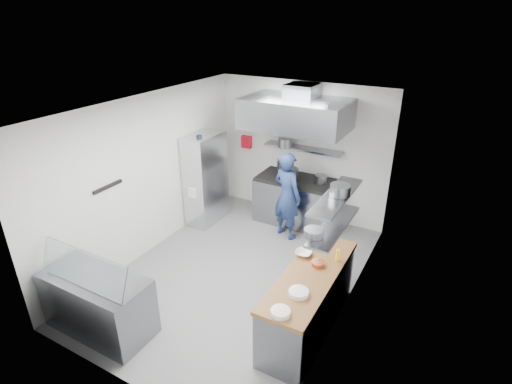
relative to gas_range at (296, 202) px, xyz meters
The scene contains 35 objects.
floor 2.15m from the gas_range, 92.73° to the right, with size 5.00×5.00×0.00m, color slate.
ceiling 3.15m from the gas_range, 92.73° to the right, with size 5.00×5.00×0.00m, color silver.
wall_back 1.04m from the gas_range, 104.04° to the left, with size 3.60×0.02×2.80m, color white.
wall_front 4.70m from the gas_range, 91.25° to the right, with size 3.60×0.02×2.80m, color white.
wall_left 2.99m from the gas_range, 132.14° to the right, with size 5.00×0.02×2.80m, color white.
wall_right 2.86m from the gas_range, 51.01° to the right, with size 5.00×0.02×2.80m, color white.
gas_range is the anchor object (origin of this frame).
cooktop 0.48m from the gas_range, ahead, with size 1.57×0.78×0.06m, color black.
stock_pot_left 0.86m from the gas_range, 140.70° to the left, with size 0.30×0.30×0.20m, color slate.
stock_pot_mid 0.65m from the gas_range, 123.78° to the right, with size 0.33×0.33×0.24m, color slate.
stock_pot_right 0.77m from the gas_range, ahead, with size 0.24×0.24×0.16m, color slate.
over_range_shelf 1.10m from the gas_range, 90.00° to the left, with size 1.60×0.30×0.04m, color gray.
shelf_pot_a 1.23m from the gas_range, 162.59° to the left, with size 0.28×0.28×0.18m, color slate.
extractor_hood 1.86m from the gas_range, 90.00° to the right, with size 1.90×1.15×0.55m, color gray.
hood_duct 2.23m from the gas_range, 90.00° to the left, with size 0.55×0.55×0.24m, color slate.
red_firebox 1.70m from the gas_range, 165.86° to the left, with size 0.22×0.10×0.26m, color red.
chef 0.73m from the gas_range, 83.11° to the right, with size 0.62×0.41×1.70m, color navy.
wire_rack 1.89m from the gas_range, 153.31° to the right, with size 0.50×0.90×1.85m, color silver.
rack_bin_a 2.05m from the gas_range, 143.71° to the right, with size 0.17×0.21×0.19m, color white.
rack_bin_b 1.96m from the gas_range, 157.08° to the right, with size 0.15×0.19×0.17m, color yellow.
rack_jar 2.31m from the gas_range, 147.19° to the right, with size 0.11×0.11×0.18m, color black.
knife_strip 3.70m from the gas_range, 122.01° to the right, with size 0.04×0.55×0.05m, color black.
prep_counter_base 3.03m from the gas_range, 62.93° to the right, with size 0.62×2.00×0.84m, color gray.
prep_counter_top 3.06m from the gas_range, 62.93° to the right, with size 0.65×2.04×0.06m, color brown.
plate_stack_a 3.87m from the gas_range, 69.10° to the right, with size 0.23×0.23×0.06m, color white.
plate_stack_b 3.51m from the gas_range, 65.99° to the right, with size 0.24×0.24×0.06m, color white.
copper_pan 2.91m from the gas_range, 60.70° to the right, with size 0.18×0.18×0.06m, color #C45E37.
squeeze_bottle 2.83m from the gas_range, 54.90° to the right, with size 0.05×0.05×0.18m, color yellow.
mixing_bowl 2.66m from the gas_range, 64.35° to the right, with size 0.23×0.23×0.06m, color white.
wall_shelf_lower 3.04m from the gas_range, 57.31° to the right, with size 0.30×1.30×0.04m, color gray.
wall_shelf_upper 3.21m from the gas_range, 57.31° to the right, with size 0.30×1.30×0.04m, color gray.
shelf_pot_c 3.34m from the gas_range, 63.14° to the right, with size 0.24×0.24×0.10m, color slate.
shelf_pot_d 3.26m from the gas_range, 56.61° to the right, with size 0.25×0.25×0.14m, color slate.
display_case 4.24m from the gas_range, 104.95° to the right, with size 1.50×0.70×0.85m, color gray.
display_glass 4.40m from the gas_range, 104.54° to the right, with size 1.47×0.02×0.45m, color silver.
Camera 1 is at (2.93, -4.69, 4.04)m, focal length 28.00 mm.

